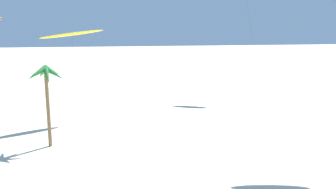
{
  "coord_description": "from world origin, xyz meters",
  "views": [
    {
      "loc": [
        -1.44,
        4.5,
        11.77
      ],
      "look_at": [
        1.06,
        24.28,
        7.59
      ],
      "focal_mm": 40.82,
      "sensor_mm": 36.0,
      "label": 1
    }
  ],
  "objects": [
    {
      "name": "flying_kite_0",
      "position": [
        -6.44,
        47.09,
        9.71
      ],
      "size": [
        6.93,
        9.17,
        10.32
      ],
      "color": "yellow",
      "rests_on": "ground"
    },
    {
      "name": "palm_tree_3",
      "position": [
        -7.98,
        38.71,
        6.18
      ],
      "size": [
        3.46,
        3.33,
        7.46
      ],
      "color": "olive",
      "rests_on": "ground"
    }
  ]
}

